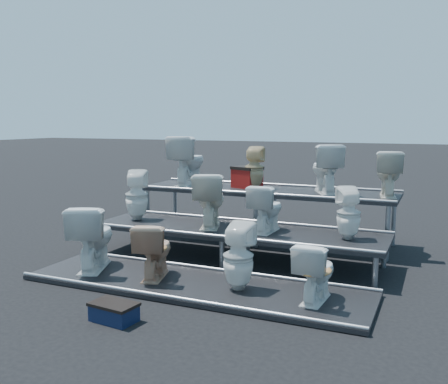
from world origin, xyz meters
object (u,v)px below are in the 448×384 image
at_px(toilet_3, 315,271).
at_px(toilet_4, 137,195).
at_px(toilet_1, 154,250).
at_px(toilet_7, 349,213).
at_px(toilet_6, 267,208).
at_px(toilet_2, 238,256).
at_px(toilet_5, 210,200).
at_px(toilet_9, 254,168).
at_px(step_stool, 114,313).
at_px(red_crate, 247,179).
at_px(toilet_10, 326,168).
at_px(toilet_0, 93,237).
at_px(toilet_8, 188,161).
at_px(toilet_11, 388,174).

distance_m(toilet_3, toilet_4, 3.40).
distance_m(toilet_1, toilet_7, 2.52).
distance_m(toilet_1, toilet_4, 1.76).
relative_size(toilet_4, toilet_6, 1.17).
distance_m(toilet_1, toilet_3, 2.01).
distance_m(toilet_2, toilet_5, 1.67).
height_order(toilet_9, step_stool, toilet_9).
xyz_separation_m(red_crate, step_stool, (0.08, -3.89, -0.93)).
height_order(toilet_6, red_crate, red_crate).
bearing_deg(toilet_10, toilet_0, 21.82).
relative_size(toilet_8, red_crate, 2.00).
distance_m(toilet_11, red_crate, 2.28).
bearing_deg(toilet_11, toilet_9, -9.05).
relative_size(toilet_2, toilet_6, 1.18).
distance_m(toilet_1, step_stool, 1.29).
relative_size(toilet_8, toilet_9, 1.23).
bearing_deg(toilet_7, toilet_0, -1.45).
distance_m(toilet_2, toilet_8, 3.39).
xyz_separation_m(toilet_0, toilet_3, (2.94, 0.00, -0.10)).
bearing_deg(toilet_5, toilet_10, -155.68).
bearing_deg(toilet_3, toilet_10, -76.00).
xyz_separation_m(toilet_4, toilet_7, (3.22, 0.00, -0.04)).
xyz_separation_m(toilet_2, toilet_10, (0.41, 2.60, 0.79)).
bearing_deg(toilet_4, toilet_10, -177.69).
height_order(toilet_3, toilet_9, toilet_9).
bearing_deg(toilet_11, toilet_3, 71.01).
bearing_deg(toilet_3, toilet_1, 3.57).
xyz_separation_m(toilet_5, toilet_6, (0.86, 0.00, -0.06)).
height_order(toilet_7, toilet_10, toilet_10).
distance_m(toilet_2, toilet_6, 1.35).
height_order(toilet_2, toilet_6, toilet_6).
height_order(toilet_0, toilet_8, toilet_8).
bearing_deg(toilet_11, toilet_8, -9.05).
bearing_deg(toilet_3, toilet_2, 3.57).
bearing_deg(toilet_10, toilet_5, 18.41).
xyz_separation_m(toilet_4, toilet_8, (0.21, 1.30, 0.45)).
xyz_separation_m(toilet_3, step_stool, (-1.73, -1.21, -0.31)).
bearing_deg(toilet_2, toilet_1, -0.89).
relative_size(toilet_8, toilet_10, 1.12).
distance_m(toilet_2, toilet_3, 0.89).
bearing_deg(toilet_7, red_crate, -60.04).
xyz_separation_m(toilet_1, toilet_6, (1.01, 1.30, 0.38)).
height_order(toilet_9, toilet_10, toilet_10).
bearing_deg(step_stool, toilet_9, 95.45).
height_order(toilet_5, toilet_8, toilet_8).
height_order(toilet_2, toilet_4, toilet_4).
bearing_deg(toilet_9, toilet_5, 74.56).
relative_size(toilet_1, step_stool, 1.56).
distance_m(toilet_3, step_stool, 2.14).
distance_m(toilet_6, toilet_11, 1.99).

